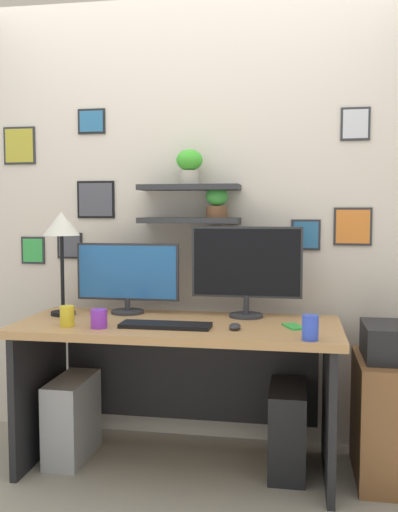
{
  "coord_description": "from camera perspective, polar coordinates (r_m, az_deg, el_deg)",
  "views": [
    {
      "loc": [
        0.58,
        -2.75,
        1.31
      ],
      "look_at": [
        0.1,
        0.05,
        1.08
      ],
      "focal_mm": 39.73,
      "sensor_mm": 36.0,
      "label": 1
    }
  ],
  "objects": [
    {
      "name": "ground_plane",
      "position": [
        3.1,
        -2.11,
        -20.43
      ],
      "size": [
        8.0,
        8.0,
        0.0
      ],
      "primitive_type": "plane",
      "color": "gray"
    },
    {
      "name": "back_wall_assembly",
      "position": [
        3.24,
        -0.6,
        5.3
      ],
      "size": [
        4.4,
        0.24,
        2.7
      ],
      "color": "beige",
      "rests_on": "ground"
    },
    {
      "name": "desk",
      "position": [
        2.97,
        -1.92,
        -10.5
      ],
      "size": [
        1.62,
        0.68,
        0.75
      ],
      "color": "tan",
      "rests_on": "ground"
    },
    {
      "name": "monitor_left",
      "position": [
        3.12,
        -7.2,
        -2.0
      ],
      "size": [
        0.57,
        0.18,
        0.38
      ],
      "color": "#2D2D33",
      "rests_on": "desk"
    },
    {
      "name": "monitor_right",
      "position": [
        2.99,
        4.82,
        -1.1
      ],
      "size": [
        0.58,
        0.18,
        0.48
      ],
      "color": "#2D2D33",
      "rests_on": "desk"
    },
    {
      "name": "keyboard",
      "position": [
        2.76,
        -3.38,
        -6.97
      ],
      "size": [
        0.44,
        0.14,
        0.02
      ],
      "primitive_type": "cube",
      "color": "black",
      "rests_on": "desk"
    },
    {
      "name": "computer_mouse",
      "position": [
        2.71,
        3.63,
        -7.09
      ],
      "size": [
        0.06,
        0.09,
        0.03
      ],
      "primitive_type": "ellipsoid",
      "color": "#2D2D33",
      "rests_on": "desk"
    },
    {
      "name": "desk_lamp",
      "position": [
        3.11,
        -13.67,
        2.48
      ],
      "size": [
        0.2,
        0.2,
        0.56
      ],
      "color": "black",
      "rests_on": "desk"
    },
    {
      "name": "cell_phone",
      "position": [
        2.78,
        9.51,
        -7.02
      ],
      "size": [
        0.12,
        0.16,
        0.01
      ],
      "primitive_type": "cube",
      "rotation": [
        0.0,
        0.0,
        0.4
      ],
      "color": "green",
      "rests_on": "desk"
    },
    {
      "name": "coffee_mug",
      "position": [
        2.77,
        -10.05,
        -6.23
      ],
      "size": [
        0.08,
        0.08,
        0.09
      ],
      "primitive_type": "cylinder",
      "color": "purple",
      "rests_on": "desk"
    },
    {
      "name": "pen_cup",
      "position": [
        2.84,
        -13.13,
        -5.91
      ],
      "size": [
        0.07,
        0.07,
        0.1
      ],
      "primitive_type": "cylinder",
      "color": "yellow",
      "rests_on": "desk"
    },
    {
      "name": "water_cup",
      "position": [
        2.52,
        11.14,
        -7.09
      ],
      "size": [
        0.07,
        0.07,
        0.11
      ],
      "primitive_type": "cylinder",
      "color": "blue",
      "rests_on": "desk"
    },
    {
      "name": "computer_tower_left",
      "position": [
        3.19,
        -12.64,
        -15.64
      ],
      "size": [
        0.18,
        0.4,
        0.43
      ],
      "primitive_type": "cube",
      "color": "#99999E",
      "rests_on": "ground"
    },
    {
      "name": "computer_tower_right",
      "position": [
        3.01,
        8.9,
        -16.81
      ],
      "size": [
        0.18,
        0.4,
        0.43
      ],
      "primitive_type": "cube",
      "color": "black",
      "rests_on": "ground"
    }
  ]
}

